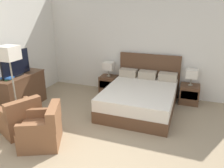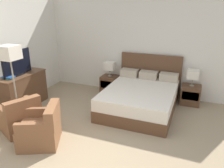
{
  "view_description": "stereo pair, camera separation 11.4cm",
  "coord_description": "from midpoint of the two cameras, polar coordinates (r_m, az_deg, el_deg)",
  "views": [
    {
      "loc": [
        1.56,
        -2.45,
        2.4
      ],
      "look_at": [
        -0.05,
        1.92,
        0.75
      ],
      "focal_mm": 35.0,
      "sensor_mm": 36.0,
      "label": 1
    },
    {
      "loc": [
        1.67,
        -2.4,
        2.4
      ],
      "look_at": [
        -0.05,
        1.92,
        0.75
      ],
      "focal_mm": 35.0,
      "sensor_mm": 36.0,
      "label": 2
    }
  ],
  "objects": [
    {
      "name": "wall_back",
      "position": [
        6.24,
        5.11,
        10.53
      ],
      "size": [
        6.36,
        0.06,
        2.87
      ],
      "primitive_type": "cube",
      "color": "silver",
      "rests_on": "ground"
    },
    {
      "name": "bed",
      "position": [
        5.43,
        6.83,
        -3.31
      ],
      "size": [
        1.69,
        2.11,
        1.18
      ],
      "color": "brown",
      "rests_on": "ground"
    },
    {
      "name": "table_lamp_right",
      "position": [
        5.86,
        19.61,
        2.5
      ],
      "size": [
        0.29,
        0.29,
        0.42
      ],
      "color": "gray",
      "rests_on": "nightstand_right"
    },
    {
      "name": "book_red_cover",
      "position": [
        5.51,
        -26.27,
        1.2
      ],
      "size": [
        0.25,
        0.22,
        0.02
      ],
      "primitive_type": "cube",
      "rotation": [
        0.0,
        0.0,
        -0.25
      ],
      "color": "#2D7042",
      "rests_on": "dresser"
    },
    {
      "name": "ground_plane",
      "position": [
        3.78,
        -11.01,
        -20.38
      ],
      "size": [
        10.49,
        10.49,
        0.0
      ],
      "primitive_type": "plane",
      "color": "#998466"
    },
    {
      "name": "dresser",
      "position": [
        5.88,
        -23.11,
        -1.64
      ],
      "size": [
        0.53,
        1.28,
        0.85
      ],
      "color": "brown",
      "rests_on": "ground"
    },
    {
      "name": "table_lamp_left",
      "position": [
        6.28,
        -1.41,
        4.73
      ],
      "size": [
        0.29,
        0.29,
        0.42
      ],
      "color": "gray",
      "rests_on": "nightstand_left"
    },
    {
      "name": "floor_lamp",
      "position": [
        5.03,
        -25.9,
        6.22
      ],
      "size": [
        0.36,
        0.36,
        1.65
      ],
      "color": "gray",
      "rests_on": "ground"
    },
    {
      "name": "wall_left",
      "position": [
        5.82,
        -27.08,
        7.83
      ],
      "size": [
        0.06,
        5.3,
        2.87
      ],
      "primitive_type": "cube",
      "color": "silver",
      "rests_on": "ground"
    },
    {
      "name": "nightstand_left",
      "position": [
        6.44,
        -1.38,
        -0.02
      ],
      "size": [
        0.48,
        0.45,
        0.49
      ],
      "color": "brown",
      "rests_on": "ground"
    },
    {
      "name": "armchair_by_window",
      "position": [
        4.81,
        -23.49,
        -8.32
      ],
      "size": [
        0.91,
        0.9,
        0.76
      ],
      "color": "brown",
      "rests_on": "ground"
    },
    {
      "name": "book_blue_cover",
      "position": [
        5.5,
        -26.25,
        1.47
      ],
      "size": [
        0.27,
        0.22,
        0.03
      ],
      "primitive_type": "cube",
      "rotation": [
        0.0,
        0.0,
        0.14
      ],
      "color": "#234C8E",
      "rests_on": "book_red_cover"
    },
    {
      "name": "tv",
      "position": [
        5.64,
        -24.42,
        4.83
      ],
      "size": [
        0.18,
        0.86,
        0.6
      ],
      "color": "black",
      "rests_on": "dresser"
    },
    {
      "name": "armchair_companion",
      "position": [
        4.26,
        -18.43,
        -11.4
      ],
      "size": [
        0.91,
        0.91,
        0.76
      ],
      "color": "brown",
      "rests_on": "ground"
    },
    {
      "name": "nightstand_right",
      "position": [
        6.03,
        19.02,
        -2.51
      ],
      "size": [
        0.48,
        0.45,
        0.49
      ],
      "color": "brown",
      "rests_on": "ground"
    }
  ]
}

